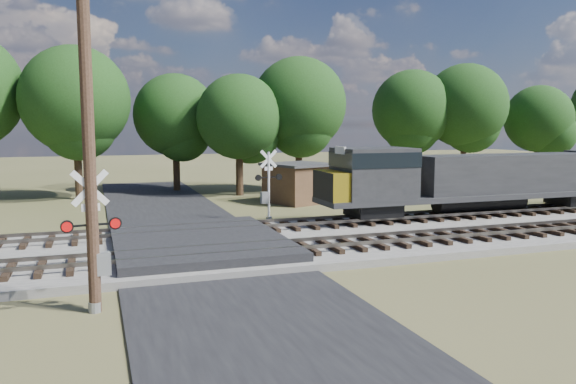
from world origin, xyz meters
name	(u,v)px	position (x,y,z in m)	size (l,w,h in m)	color
ground	(201,253)	(0.00, 0.00, 0.00)	(160.00, 160.00, 0.00)	#454926
ballast_bed	(404,233)	(10.00, 0.50, 0.15)	(140.00, 10.00, 0.30)	gray
road	(201,252)	(0.00, 0.00, 0.04)	(7.00, 60.00, 0.08)	black
crossing_panel	(199,244)	(0.00, 0.50, 0.32)	(7.00, 9.00, 0.62)	#262628
track_near	(287,248)	(3.12, -2.00, 0.41)	(140.00, 2.60, 0.33)	black
track_far	(253,227)	(3.12, 3.00, 0.41)	(140.00, 2.60, 0.33)	black
crossing_signal_near	(96,253)	(-4.13, -6.40, 1.71)	(1.66, 0.38, 4.12)	silver
crossing_signal_far	(267,192)	(4.91, 6.49, 1.67)	(1.61, 0.38, 4.01)	silver
utility_pole	(88,120)	(-4.20, -6.40, 5.48)	(2.53, 0.34, 10.34)	#332317
equipment_shed	(299,183)	(9.23, 13.27, 1.39)	(5.14, 5.14, 2.74)	#4A3220
treeline	(240,106)	(6.99, 20.82, 6.87)	(82.93, 10.94, 11.93)	black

